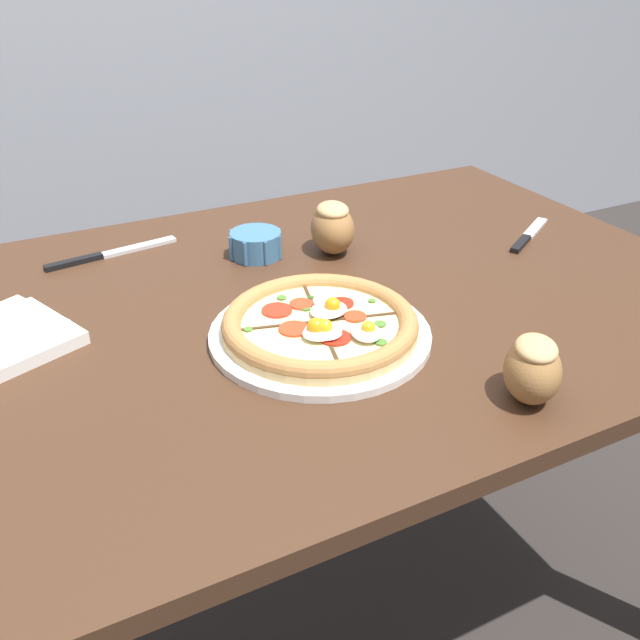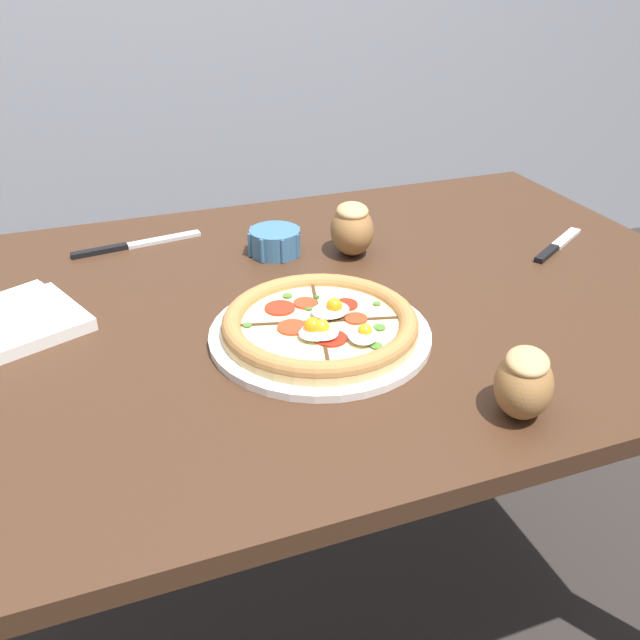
% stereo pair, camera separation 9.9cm
% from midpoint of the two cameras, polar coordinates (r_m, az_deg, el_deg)
% --- Properties ---
extents(ground_plane, '(12.00, 12.00, 0.00)m').
position_cam_midpoint_polar(ground_plane, '(1.63, -3.09, -23.22)').
color(ground_plane, '#2D2826').
extents(dining_table, '(1.43, 0.94, 0.78)m').
position_cam_midpoint_polar(dining_table, '(1.16, -3.98, -2.51)').
color(dining_table, '#422819').
rests_on(dining_table, ground_plane).
extents(pizza, '(0.33, 0.33, 0.05)m').
position_cam_midpoint_polar(pizza, '(0.99, -2.82, -0.59)').
color(pizza, white).
rests_on(pizza, dining_table).
extents(ramekin_bowl, '(0.10, 0.10, 0.05)m').
position_cam_midpoint_polar(ramekin_bowl, '(1.27, -7.72, 6.36)').
color(ramekin_bowl, teal).
rests_on(ramekin_bowl, dining_table).
extents(bread_piece_near, '(0.11, 0.13, 0.10)m').
position_cam_midpoint_polar(bread_piece_near, '(1.26, -1.20, 7.82)').
color(bread_piece_near, olive).
rests_on(bread_piece_near, dining_table).
extents(bread_piece_mid, '(0.11, 0.12, 0.09)m').
position_cam_midpoint_polar(bread_piece_mid, '(0.88, 14.46, -4.03)').
color(bread_piece_mid, olive).
rests_on(bread_piece_mid, dining_table).
extents(knife_main, '(0.17, 0.12, 0.01)m').
position_cam_midpoint_polar(knife_main, '(1.40, 15.24, 6.88)').
color(knife_main, silver).
rests_on(knife_main, dining_table).
extents(knife_spare, '(0.25, 0.05, 0.01)m').
position_cam_midpoint_polar(knife_spare, '(1.34, -19.26, 5.26)').
color(knife_spare, silver).
rests_on(knife_spare, dining_table).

